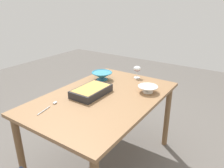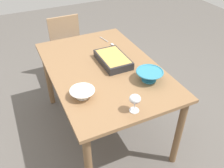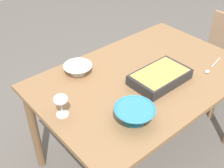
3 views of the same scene
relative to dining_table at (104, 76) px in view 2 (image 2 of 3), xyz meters
The scene contains 8 objects.
ground_plane 0.68m from the dining_table, ahead, with size 8.00×8.00×0.00m, color #5B5651.
dining_table is the anchor object (origin of this frame).
chair 1.08m from the dining_table, behind, with size 0.40×0.41×0.84m.
wine_glass 0.64m from the dining_table, ahead, with size 0.08×0.08×0.14m.
casserole_dish 0.18m from the dining_table, 106.73° to the left, with size 0.38×0.23×0.07m.
mixing_bowl 0.45m from the dining_table, 44.49° to the right, with size 0.19×0.19×0.07m.
small_bowl 0.45m from the dining_table, 37.76° to the left, with size 0.22×0.22×0.09m.
serving_spoon 0.48m from the dining_table, 148.96° to the left, with size 0.24×0.07×0.01m.
Camera 2 is at (1.67, -0.70, 1.94)m, focal length 38.45 mm.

